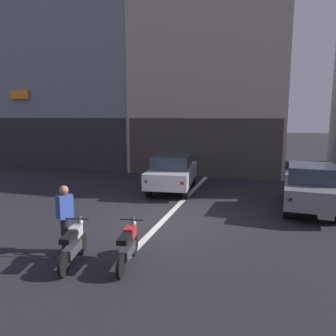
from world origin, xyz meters
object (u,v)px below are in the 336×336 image
at_px(car_silver_crossing_near, 173,172).
at_px(motorcycle_silver_row_leftmost, 73,245).
at_px(car_grey_parked_kerbside, 311,186).
at_px(motorcycle_red_row_left_mid, 128,246).
at_px(person_by_motorcycles, 65,218).
at_px(car_red_down_street, 239,154).

distance_m(car_silver_crossing_near, motorcycle_silver_row_leftmost, 7.61).
bearing_deg(motorcycle_silver_row_leftmost, car_grey_parked_kerbside, 47.41).
distance_m(car_silver_crossing_near, motorcycle_red_row_left_mid, 7.39).
bearing_deg(motorcycle_red_row_left_mid, car_grey_parked_kerbside, 52.75).
bearing_deg(car_grey_parked_kerbside, car_silver_crossing_near, 165.38).
bearing_deg(car_silver_crossing_near, person_by_motorcycles, -95.82).
bearing_deg(person_by_motorcycles, car_grey_parked_kerbside, 42.08).
xyz_separation_m(car_red_down_street, motorcycle_red_row_left_mid, (-1.24, -14.98, -0.43)).
xyz_separation_m(car_silver_crossing_near, motorcycle_red_row_left_mid, (1.04, -7.30, -0.43)).
bearing_deg(car_silver_crossing_near, motorcycle_red_row_left_mid, -81.86).
xyz_separation_m(car_grey_parked_kerbside, car_red_down_street, (-3.21, 9.11, 0.00)).
relative_size(car_grey_parked_kerbside, car_red_down_street, 0.98).
bearing_deg(person_by_motorcycles, motorcycle_red_row_left_mid, -7.96).
bearing_deg(car_silver_crossing_near, car_grey_parked_kerbside, -14.62).
xyz_separation_m(car_silver_crossing_near, car_red_down_street, (2.29, 7.68, 0.00)).
bearing_deg(motorcycle_red_row_left_mid, person_by_motorcycles, 172.04).
distance_m(motorcycle_silver_row_leftmost, motorcycle_red_row_left_mid, 1.24).
relative_size(car_silver_crossing_near, motorcycle_red_row_left_mid, 2.57).
distance_m(car_red_down_street, motorcycle_red_row_left_mid, 15.04).
relative_size(motorcycle_silver_row_leftmost, person_by_motorcycles, 0.99).
distance_m(car_grey_parked_kerbside, motorcycle_red_row_left_mid, 7.38).
relative_size(car_silver_crossing_near, motorcycle_silver_row_leftmost, 2.59).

